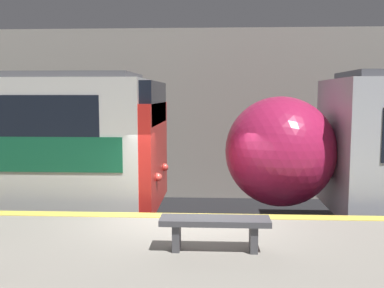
# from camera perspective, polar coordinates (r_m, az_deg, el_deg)

# --- Properties ---
(ground_plane) EXTENTS (120.00, 120.00, 0.00)m
(ground_plane) POSITION_cam_1_polar(r_m,az_deg,el_deg) (8.48, -0.15, -16.34)
(ground_plane) COLOR black
(station_rear_barrier) EXTENTS (50.00, 0.15, 5.30)m
(station_rear_barrier) POSITION_cam_1_polar(r_m,az_deg,el_deg) (14.09, 1.25, 3.79)
(station_rear_barrier) COLOR #9E998E
(station_rear_barrier) RESTS_ON ground
(platform_bench) EXTENTS (1.50, 0.40, 0.45)m
(platform_bench) POSITION_cam_1_polar(r_m,az_deg,el_deg) (6.22, 2.92, -10.36)
(platform_bench) COLOR #4C4C51
(platform_bench) RESTS_ON platform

